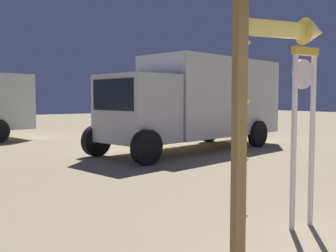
# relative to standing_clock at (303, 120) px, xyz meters

# --- Properties ---
(standing_clock) EXTENTS (0.45, 0.11, 2.34)m
(standing_clock) POSITION_rel_standing_clock_xyz_m (0.00, 0.00, 0.00)
(standing_clock) COLOR silver
(standing_clock) RESTS_ON ground_plane
(arrow_sign) EXTENTS (0.97, 0.38, 2.55)m
(arrow_sign) POSITION_rel_standing_clock_xyz_m (-1.57, -0.76, 0.31)
(arrow_sign) COLOR olive
(arrow_sign) RESTS_ON ground_plane
(box_truck_near) EXTENTS (7.45, 3.60, 3.01)m
(box_truck_near) POSITION_rel_standing_clock_xyz_m (3.96, 6.90, 0.23)
(box_truck_near) COLOR silver
(box_truck_near) RESTS_ON ground_plane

